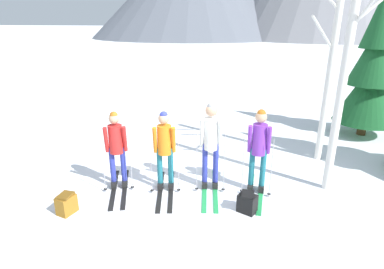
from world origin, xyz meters
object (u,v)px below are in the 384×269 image
skier_in_purple (259,146)px  birch_tree_slender (344,81)px  pine_tree_near (373,69)px  birch_tree_tall (330,71)px  skier_in_white (211,142)px  backpack_on_snow_beside (247,203)px  backpack_on_snow_front (66,204)px  skier_in_red (116,148)px  skier_in_orange (165,147)px

skier_in_purple → birch_tree_slender: (1.43, 0.46, 1.27)m
skier_in_purple → pine_tree_near: (2.94, 4.24, 1.00)m
birch_tree_tall → pine_tree_near: bearing=55.8°
skier_in_white → birch_tree_slender: (2.37, 0.57, 1.22)m
pine_tree_near → birch_tree_slender: bearing=-111.7°
skier_in_purple → backpack_on_snow_beside: bearing=-97.8°
pine_tree_near → skier_in_white: bearing=-131.7°
skier_in_white → backpack_on_snow_front: skier_in_white is taller
skier_in_red → birch_tree_tall: 5.08m
skier_in_red → birch_tree_slender: birch_tree_slender is taller
skier_in_white → pine_tree_near: size_ratio=0.42×
skier_in_white → birch_tree_tall: size_ratio=0.43×
skier_in_orange → skier_in_purple: (1.83, 0.35, 0.05)m
birch_tree_slender → skier_in_white: bearing=-166.4°
pine_tree_near → skier_in_red: bearing=-140.1°
pine_tree_near → backpack_on_snow_beside: size_ratio=11.21×
pine_tree_near → birch_tree_tall: bearing=-124.2°
skier_in_orange → birch_tree_slender: 3.60m
birch_tree_slender → pine_tree_near: bearing=68.3°
skier_in_white → pine_tree_near: bearing=48.3°
backpack_on_snow_beside → skier_in_red: bearing=173.9°
pine_tree_near → birch_tree_tall: 2.71m
backpack_on_snow_front → skier_in_white: bearing=33.4°
birch_tree_slender → backpack_on_snow_front: size_ratio=11.45×
skier_in_red → skier_in_purple: bearing=10.9°
skier_in_purple → backpack_on_snow_beside: (-0.11, -0.82, -0.79)m
skier_in_purple → backpack_on_snow_front: 3.75m
skier_in_red → birch_tree_slender: size_ratio=0.38×
backpack_on_snow_beside → skier_in_purple: bearing=82.2°
birch_tree_tall → backpack_on_snow_beside: 3.79m
skier_in_purple → birch_tree_slender: birch_tree_slender is taller
backpack_on_snow_front → backpack_on_snow_beside: size_ratio=0.98×
pine_tree_near → backpack_on_snow_beside: pine_tree_near is taller
skier_in_purple → backpack_on_snow_front: size_ratio=4.55×
skier_in_red → skier_in_purple: (2.79, 0.54, 0.09)m
skier_in_white → birch_tree_slender: birch_tree_slender is taller
skier_in_red → backpack_on_snow_front: bearing=-113.5°
birch_tree_tall → backpack_on_snow_front: (-4.69, -3.66, -2.02)m
birch_tree_tall → backpack_on_snow_front: size_ratio=11.29×
skier_in_white → birch_tree_tall: bearing=42.0°
skier_in_red → backpack_on_snow_beside: 2.78m
skier_in_purple → backpack_on_snow_beside: skier_in_purple is taller
skier_in_purple → birch_tree_tall: birch_tree_tall is taller
birch_tree_tall → backpack_on_snow_beside: size_ratio=11.11×
skier_in_white → birch_tree_slender: 2.73m
skier_in_white → skier_in_purple: (0.94, 0.11, -0.04)m
birch_tree_tall → birch_tree_slender: bearing=-89.5°
skier_in_red → backpack_on_snow_front: 1.40m
skier_in_white → skier_in_purple: bearing=6.8°
pine_tree_near → birch_tree_slender: birch_tree_slender is taller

